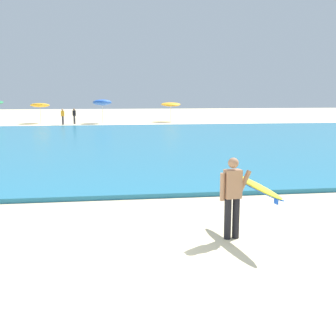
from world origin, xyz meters
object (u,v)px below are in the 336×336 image
at_px(beachgoer_near_row_left, 74,116).
at_px(beachgoer_near_row_mid, 63,116).
at_px(beach_umbrella_1, 40,105).
at_px(beach_umbrella_3, 171,104).
at_px(surfer_with_board, 242,191).
at_px(beach_umbrella_2, 102,102).

distance_m(beachgoer_near_row_left, beachgoer_near_row_mid, 1.31).
xyz_separation_m(beach_umbrella_1, beach_umbrella_3, (13.86, 0.79, 0.01)).
xyz_separation_m(beachgoer_near_row_left, beachgoer_near_row_mid, (-1.07, -0.76, 0.00)).
bearing_deg(beach_umbrella_1, surfer_with_board, -75.25).
bearing_deg(beach_umbrella_2, beachgoer_near_row_left, -164.35).
xyz_separation_m(surfer_with_board, beach_umbrella_1, (-9.74, 37.00, 0.85)).
distance_m(surfer_with_board, beach_umbrella_2, 36.33).
distance_m(beach_umbrella_2, beachgoer_near_row_mid, 4.40).
bearing_deg(beach_umbrella_3, surfer_with_board, -96.22).
bearing_deg(surfer_with_board, beach_umbrella_1, 104.75).
xyz_separation_m(surfer_with_board, beachgoer_near_row_left, (-6.16, 35.37, -0.18)).
bearing_deg(surfer_with_board, beach_umbrella_2, 95.26).
height_order(beach_umbrella_3, beachgoer_near_row_mid, beach_umbrella_3).
bearing_deg(beachgoer_near_row_mid, beach_umbrella_3, 15.70).
distance_m(surfer_with_board, beach_umbrella_1, 38.27).
relative_size(beachgoer_near_row_left, beachgoer_near_row_mid, 1.00).
bearing_deg(beachgoer_near_row_left, beach_umbrella_2, 15.65).
bearing_deg(surfer_with_board, beach_umbrella_3, 83.78).
xyz_separation_m(surfer_with_board, beachgoer_near_row_mid, (-7.23, 34.61, -0.18)).
height_order(beach_umbrella_1, beach_umbrella_2, beach_umbrella_2).
bearing_deg(beachgoer_near_row_mid, surfer_with_board, -78.21).
xyz_separation_m(beach_umbrella_1, beach_umbrella_2, (6.41, -0.84, 0.28)).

